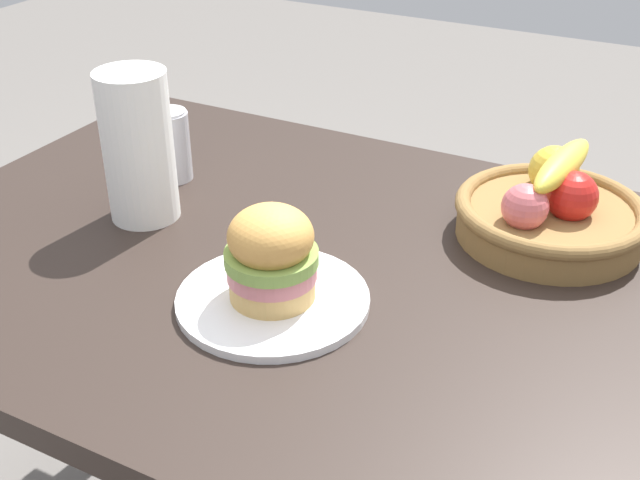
{
  "coord_description": "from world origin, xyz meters",
  "views": [
    {
      "loc": [
        0.43,
        -0.88,
        1.37
      ],
      "look_at": [
        -0.02,
        -0.04,
        0.81
      ],
      "focal_mm": 44.81,
      "sensor_mm": 36.0,
      "label": 1
    }
  ],
  "objects_px": {
    "soda_can": "(171,145)",
    "paper_towel_roll": "(138,147)",
    "plate": "(273,299)",
    "sandwich": "(271,255)",
    "fruit_basket": "(551,210)"
  },
  "relations": [
    {
      "from": "soda_can",
      "to": "paper_towel_roll",
      "type": "height_order",
      "value": "paper_towel_roll"
    },
    {
      "from": "plate",
      "to": "sandwich",
      "type": "bearing_deg",
      "value": 0.0
    },
    {
      "from": "fruit_basket",
      "to": "paper_towel_roll",
      "type": "relative_size",
      "value": 1.21
    },
    {
      "from": "sandwich",
      "to": "fruit_basket",
      "type": "xyz_separation_m",
      "value": [
        0.28,
        0.35,
        -0.03
      ]
    },
    {
      "from": "sandwich",
      "to": "fruit_basket",
      "type": "relative_size",
      "value": 0.46
    },
    {
      "from": "sandwich",
      "to": "soda_can",
      "type": "distance_m",
      "value": 0.43
    },
    {
      "from": "paper_towel_roll",
      "to": "sandwich",
      "type": "bearing_deg",
      "value": -21.12
    },
    {
      "from": "soda_can",
      "to": "paper_towel_roll",
      "type": "relative_size",
      "value": 0.53
    },
    {
      "from": "sandwich",
      "to": "paper_towel_roll",
      "type": "bearing_deg",
      "value": 158.88
    },
    {
      "from": "soda_can",
      "to": "fruit_basket",
      "type": "height_order",
      "value": "fruit_basket"
    },
    {
      "from": "soda_can",
      "to": "fruit_basket",
      "type": "distance_m",
      "value": 0.64
    },
    {
      "from": "plate",
      "to": "sandwich",
      "type": "height_order",
      "value": "sandwich"
    },
    {
      "from": "soda_can",
      "to": "paper_towel_roll",
      "type": "distance_m",
      "value": 0.15
    },
    {
      "from": "plate",
      "to": "fruit_basket",
      "type": "distance_m",
      "value": 0.45
    },
    {
      "from": "paper_towel_roll",
      "to": "fruit_basket",
      "type": "bearing_deg",
      "value": 21.68
    }
  ]
}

